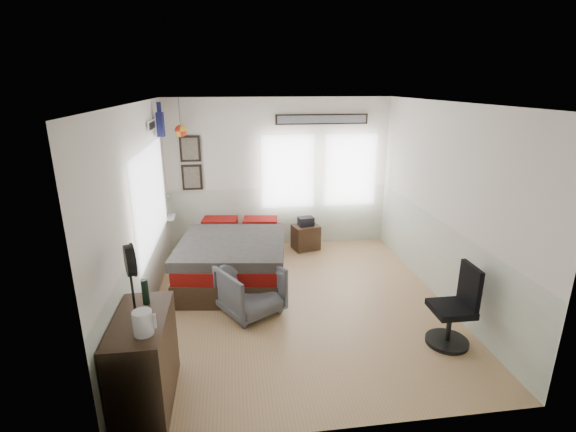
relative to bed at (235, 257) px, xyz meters
name	(u,v)px	position (x,y,z in m)	size (l,w,h in m)	color
ground_plane	(299,303)	(0.87, -0.96, -0.34)	(4.00, 4.50, 0.01)	tan
room_shell	(292,188)	(0.79, -0.77, 1.28)	(4.02, 4.52, 2.71)	silver
wall_decor	(215,135)	(-0.24, 1.00, 1.77)	(3.55, 1.32, 1.44)	black
bed	(235,257)	(0.00, 0.00, 0.00)	(1.77, 2.32, 0.68)	#352315
dresser	(144,360)	(-0.87, -2.61, 0.12)	(0.48, 1.00, 0.90)	#352315
armchair	(251,289)	(0.19, -1.11, 0.00)	(0.71, 0.73, 0.67)	#535353
nightstand	(306,237)	(1.31, 0.99, -0.11)	(0.45, 0.36, 0.45)	#352315
task_chair	(455,313)	(2.50, -2.13, 0.07)	(0.49, 0.49, 0.99)	black
kettle	(143,323)	(-0.78, -2.87, 0.67)	(0.19, 0.16, 0.22)	silver
bottle	(145,292)	(-0.85, -2.35, 0.69)	(0.06, 0.06, 0.26)	black
stand_fan	(130,262)	(-0.89, -2.62, 1.13)	(0.17, 0.29, 0.72)	black
black_bag	(306,221)	(1.31, 0.99, 0.20)	(0.27, 0.18, 0.16)	black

